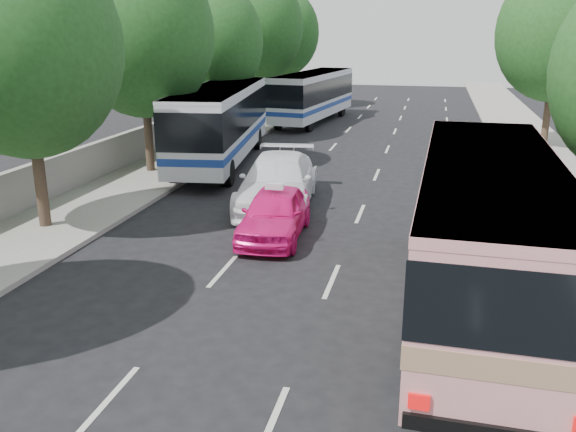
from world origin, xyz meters
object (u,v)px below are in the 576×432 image
(pink_taxi, at_px, (275,213))
(tour_coach_front, at_px, (221,118))
(white_pickup, at_px, (278,182))
(tour_coach_rear, at_px, (313,93))
(pink_bus, at_px, (487,220))

(pink_taxi, height_order, tour_coach_front, tour_coach_front)
(white_pickup, relative_size, tour_coach_front, 0.51)
(pink_taxi, relative_size, tour_coach_rear, 0.39)
(white_pickup, bearing_deg, tour_coach_front, 117.48)
(white_pickup, height_order, tour_coach_rear, tour_coach_rear)
(tour_coach_rear, bearing_deg, white_pickup, -75.26)
(pink_bus, xyz_separation_m, pink_taxi, (-5.75, 3.90, -1.42))
(pink_bus, relative_size, white_pickup, 1.78)
(tour_coach_front, distance_m, tour_coach_rear, 14.07)
(pink_taxi, distance_m, tour_coach_front, 10.99)
(white_pickup, xyz_separation_m, tour_coach_rear, (-2.67, 20.33, 1.09))
(pink_bus, xyz_separation_m, tour_coach_rear, (-9.17, 27.53, -0.18))
(tour_coach_front, bearing_deg, tour_coach_rear, 75.64)
(white_pickup, distance_m, tour_coach_front, 7.77)
(pink_taxi, xyz_separation_m, tour_coach_front, (-5.05, 9.66, 1.39))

